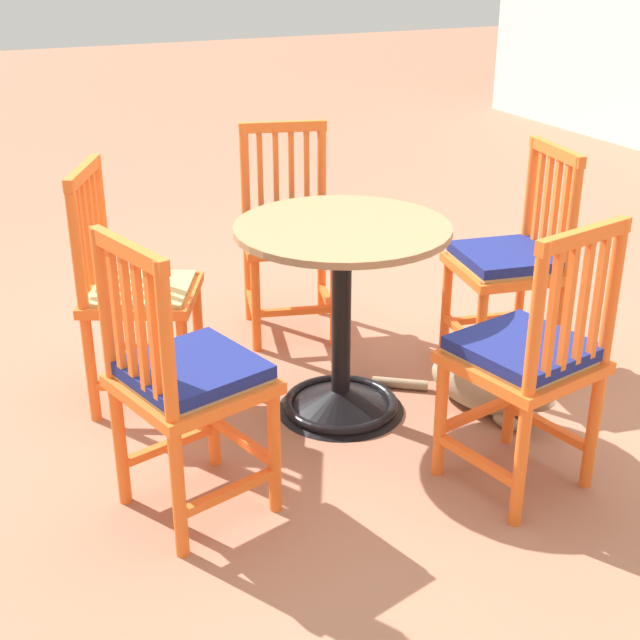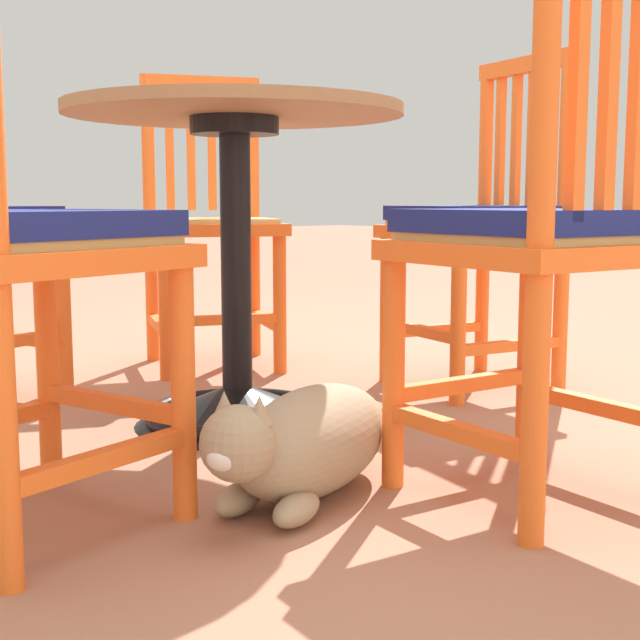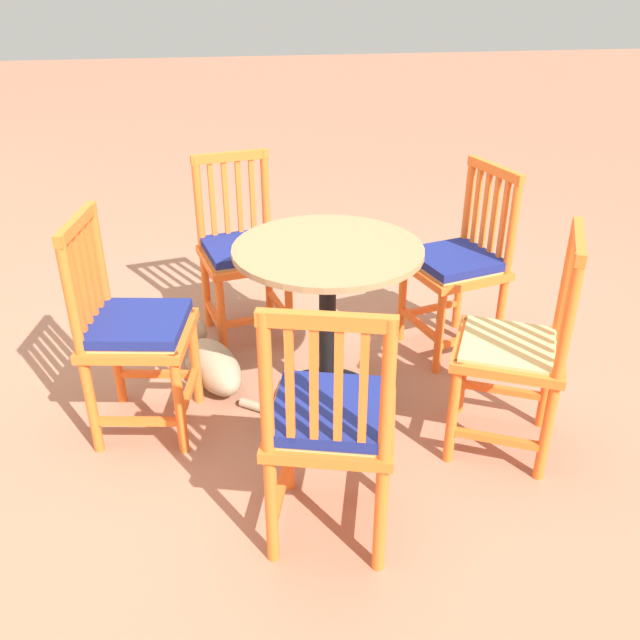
{
  "view_description": "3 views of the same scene",
  "coord_description": "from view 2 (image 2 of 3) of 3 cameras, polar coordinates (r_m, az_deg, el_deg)",
  "views": [
    {
      "loc": [
        2.53,
        -1.34,
        1.66
      ],
      "look_at": [
        -0.06,
        -0.15,
        0.4
      ],
      "focal_mm": 49.45,
      "sensor_mm": 36.0,
      "label": 1
    },
    {
      "loc": [
        1.17,
        1.58,
        0.52
      ],
      "look_at": [
        -0.25,
        0.05,
        0.24
      ],
      "focal_mm": 50.42,
      "sensor_mm": 36.0,
      "label": 2
    },
    {
      "loc": [
        -2.53,
        0.35,
        1.73
      ],
      "look_at": [
        0.05,
        -0.04,
        0.33
      ],
      "focal_mm": 37.89,
      "sensor_mm": 36.0,
      "label": 3
    }
  ],
  "objects": [
    {
      "name": "ground_plane",
      "position": [
        2.03,
        -6.26,
        -7.22
      ],
      "size": [
        24.0,
        24.0,
        0.0
      ],
      "primitive_type": "plane",
      "color": "#A36B51"
    },
    {
      "name": "cafe_table",
      "position": [
        2.07,
        -5.32,
        1.09
      ],
      "size": [
        0.76,
        0.76,
        0.73
      ],
      "color": "black",
      "rests_on": "ground_plane"
    },
    {
      "name": "orange_chair_by_planter",
      "position": [
        2.83,
        -6.97,
        5.83
      ],
      "size": [
        0.53,
        0.53,
        0.91
      ],
      "color": "orange",
      "rests_on": "ground_plane"
    },
    {
      "name": "orange_chair_tucked_in",
      "position": [
        1.45,
        -19.05,
        4.34
      ],
      "size": [
        0.47,
        0.47,
        0.91
      ],
      "color": "orange",
      "rests_on": "ground_plane"
    },
    {
      "name": "orange_chair_at_corner",
      "position": [
        1.57,
        14.04,
        4.75
      ],
      "size": [
        0.46,
        0.46,
        0.91
      ],
      "color": "orange",
      "rests_on": "ground_plane"
    },
    {
      "name": "orange_chair_near_fence",
      "position": [
        2.53,
        10.08,
        5.86
      ],
      "size": [
        0.49,
        0.49,
        0.91
      ],
      "color": "orange",
      "rests_on": "ground_plane"
    },
    {
      "name": "tabby_cat",
      "position": [
        1.58,
        -1.08,
        -7.93
      ],
      "size": [
        0.64,
        0.47,
        0.23
      ],
      "color": "#9E896B",
      "rests_on": "ground_plane"
    }
  ]
}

